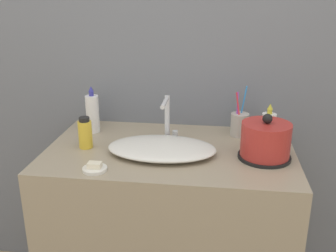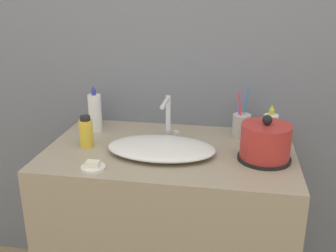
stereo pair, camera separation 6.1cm
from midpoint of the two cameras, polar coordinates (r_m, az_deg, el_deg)
wall_back at (r=1.83m, az=3.06°, el=14.05°), size 6.00×0.04×2.60m
vanity_counter at (r=1.83m, az=1.24°, el=-15.57°), size 1.02×0.61×0.84m
sink_basin at (r=1.57m, az=0.13°, el=-3.22°), size 0.44×0.27×0.05m
faucet at (r=1.67m, az=1.13°, el=1.44°), size 0.06×0.15×0.20m
electric_kettle at (r=1.55m, az=15.03°, el=-2.50°), size 0.21×0.21×0.18m
toothbrush_cup at (r=1.77m, az=11.58°, el=0.13°), size 0.08×0.08×0.23m
lotion_bottle at (r=1.91m, az=-9.57°, el=2.02°), size 0.05×0.05×0.16m
shampoo_bottle at (r=1.73m, az=15.59°, el=-0.29°), size 0.06×0.06×0.17m
mouthwash_bottle at (r=1.82m, az=-9.61°, el=1.98°), size 0.06×0.06×0.21m
hand_cream_bottle at (r=1.66m, az=-10.77°, el=-0.88°), size 0.06×0.06×0.13m
soap_dish at (r=1.47m, az=-9.64°, el=-5.86°), size 0.09×0.09×0.03m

